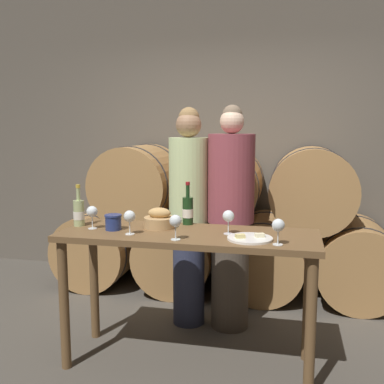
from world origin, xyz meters
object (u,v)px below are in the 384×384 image
Objects in this scene: tasting_table at (188,254)px; wine_glass_far_left at (92,212)px; wine_bottle_red at (188,210)px; wine_glass_far_right at (278,226)px; person_right at (231,218)px; bread_basket at (159,220)px; wine_bottle_white at (79,212)px; wine_glass_left at (130,217)px; wine_glass_right at (228,217)px; person_left at (189,214)px; wine_glass_center at (176,222)px; blue_crock at (113,221)px; cheese_plate at (250,238)px.

tasting_table is 0.70m from wine_glass_far_left.
wine_glass_far_right is (0.64, -0.43, 0.01)m from wine_bottle_red.
wine_glass_far_left is at bearing -141.96° from person_right.
tasting_table is 8.01× the size of bread_basket.
wine_bottle_white reaches higher than wine_glass_far_left.
wine_glass_left is at bearing -20.41° from wine_bottle_white.
wine_bottle_red is at bearing 144.44° from wine_glass_right.
tasting_table is 0.66m from wine_glass_far_right.
person_left is (-0.14, 0.63, 0.13)m from tasting_table.
wine_glass_center is at bearing -143.60° from wine_glass_right.
wine_glass_center is at bearing -82.50° from person_left.
person_right is 0.97m from blue_crock.
wine_glass_far_right is at bearing -48.71° from person_left.
person_left is 6.28× the size of cheese_plate.
person_left is 0.41m from wine_bottle_red.
wine_glass_far_left is (-0.15, 0.00, 0.06)m from blue_crock.
wine_glass_right is at bearing -35.56° from wine_bottle_red.
wine_glass_far_left is at bearing -127.68° from person_left.
cheese_plate is at bearing 2.33° from wine_glass_left.
wine_glass_right is (0.32, -0.23, 0.01)m from wine_bottle_red.
cheese_plate is at bearing -4.09° from blue_crock.
wine_bottle_white is 1.04m from wine_glass_right.
person_left is 1.10m from wine_glass_far_right.
wine_bottle_white is 0.14m from wine_glass_far_left.
person_right is 11.29× the size of wine_glass_center.
person_right is at bearing 72.93° from tasting_table.
blue_crock is at bearing 175.91° from cheese_plate.
bread_basket is 0.35m from wine_glass_center.
person_right is 15.35× the size of blue_crock.
bread_basket is 0.66m from cheese_plate.
wine_bottle_white is 1.38m from wine_glass_far_right.
blue_crock is 0.74× the size of wine_glass_far_left.
wine_glass_center is at bearing -178.70° from wine_glass_far_right.
blue_crock is (-0.70, -0.67, 0.08)m from person_right.
person_left is 0.80m from wine_glass_left.
wine_bottle_white is 1.86× the size of wine_glass_right.
wine_glass_right is (0.40, -0.62, 0.12)m from person_left.
bread_basket is at bearing 58.97° from wine_glass_left.
person_left is 11.20× the size of wine_glass_far_right.
blue_crock is (-0.50, -0.03, 0.20)m from tasting_table.
wine_bottle_white is 1.20m from cheese_plate.
person_left is 0.76m from blue_crock.
wine_glass_far_left is (0.13, -0.06, 0.02)m from wine_bottle_white.
wine_glass_right is 1.00× the size of wine_glass_far_right.
wine_glass_far_right is at bearing 1.30° from wine_glass_center.
wine_glass_left is at bearing -177.67° from cheese_plate.
wine_glass_far_right is (0.58, -0.19, 0.26)m from tasting_table.
wine_glass_right is at bearing -83.94° from person_right.
bread_basket is at bearing -127.44° from person_right.
wine_glass_left is at bearing -128.43° from wine_bottle_red.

